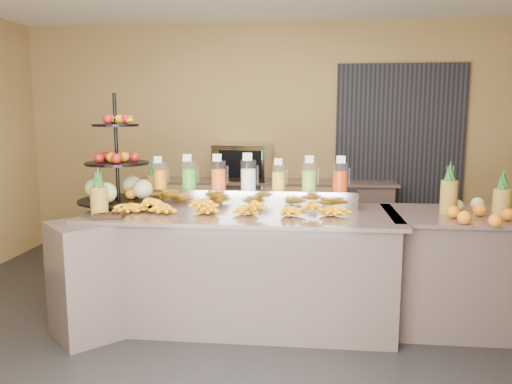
% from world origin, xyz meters
% --- Properties ---
extents(ground, '(6.00, 6.00, 0.00)m').
position_xyz_m(ground, '(0.00, 0.00, 0.00)').
color(ground, black).
rests_on(ground, ground).
extents(room_envelope, '(6.04, 5.02, 2.82)m').
position_xyz_m(room_envelope, '(0.19, 0.79, 1.88)').
color(room_envelope, olive).
rests_on(room_envelope, ground).
extents(buffet_counter, '(2.75, 1.25, 0.93)m').
position_xyz_m(buffet_counter, '(-0.12, 0.26, 0.47)').
color(buffet_counter, '#876961').
rests_on(buffet_counter, ground).
extents(right_counter, '(1.08, 0.88, 0.93)m').
position_xyz_m(right_counter, '(1.70, 0.40, 0.47)').
color(right_counter, '#876961').
rests_on(right_counter, ground).
extents(back_ledge, '(3.10, 0.55, 0.93)m').
position_xyz_m(back_ledge, '(0.00, 2.25, 0.47)').
color(back_ledge, '#876961').
rests_on(back_ledge, ground).
extents(pitcher_tray, '(1.85, 0.30, 0.15)m').
position_xyz_m(pitcher_tray, '(0.02, 0.58, 1.01)').
color(pitcher_tray, gray).
rests_on(pitcher_tray, buffet_counter).
extents(juice_pitcher_orange_a, '(0.12, 0.12, 0.29)m').
position_xyz_m(juice_pitcher_orange_a, '(-0.76, 0.58, 1.18)').
color(juice_pitcher_orange_a, silver).
rests_on(juice_pitcher_orange_a, pitcher_tray).
extents(juice_pitcher_green, '(0.13, 0.13, 0.31)m').
position_xyz_m(juice_pitcher_green, '(-0.50, 0.58, 1.18)').
color(juice_pitcher_green, silver).
rests_on(juice_pitcher_green, pitcher_tray).
extents(juice_pitcher_orange_b, '(0.13, 0.13, 0.31)m').
position_xyz_m(juice_pitcher_orange_b, '(-0.24, 0.58, 1.18)').
color(juice_pitcher_orange_b, silver).
rests_on(juice_pitcher_orange_b, pitcher_tray).
extents(juice_pitcher_milk, '(0.13, 0.14, 0.32)m').
position_xyz_m(juice_pitcher_milk, '(0.02, 0.58, 1.19)').
color(juice_pitcher_milk, silver).
rests_on(juice_pitcher_milk, pitcher_tray).
extents(juice_pitcher_lemon, '(0.11, 0.12, 0.28)m').
position_xyz_m(juice_pitcher_lemon, '(0.28, 0.58, 1.17)').
color(juice_pitcher_lemon, silver).
rests_on(juice_pitcher_lemon, pitcher_tray).
extents(juice_pitcher_lime, '(0.13, 0.13, 0.30)m').
position_xyz_m(juice_pitcher_lime, '(0.54, 0.58, 1.18)').
color(juice_pitcher_lime, silver).
rests_on(juice_pitcher_lime, pitcher_tray).
extents(juice_pitcher_orange_c, '(0.13, 0.13, 0.30)m').
position_xyz_m(juice_pitcher_orange_c, '(0.80, 0.58, 1.18)').
color(juice_pitcher_orange_c, silver).
rests_on(juice_pitcher_orange_c, pitcher_tray).
extents(banana_heap, '(1.88, 0.17, 0.16)m').
position_xyz_m(banana_heap, '(-0.10, 0.22, 1.00)').
color(banana_heap, '#FFB50C').
rests_on(banana_heap, buffet_counter).
extents(fruit_stand, '(0.77, 0.77, 0.96)m').
position_xyz_m(fruit_stand, '(-1.04, 0.41, 1.17)').
color(fruit_stand, black).
rests_on(fruit_stand, buffet_counter).
extents(condiment_caddy, '(0.25, 0.20, 0.03)m').
position_xyz_m(condiment_caddy, '(-0.98, -0.05, 0.95)').
color(condiment_caddy, black).
rests_on(condiment_caddy, buffet_counter).
extents(pineapple_left_a, '(0.13, 0.13, 0.39)m').
position_xyz_m(pineapple_left_a, '(-1.08, 0.01, 1.07)').
color(pineapple_left_a, brown).
rests_on(pineapple_left_a, buffet_counter).
extents(pineapple_left_b, '(0.13, 0.13, 0.39)m').
position_xyz_m(pineapple_left_b, '(-0.87, 0.73, 1.08)').
color(pineapple_left_b, brown).
rests_on(pineapple_left_b, buffet_counter).
extents(right_fruit_pile, '(0.50, 0.48, 0.26)m').
position_xyz_m(right_fruit_pile, '(1.80, 0.23, 1.01)').
color(right_fruit_pile, brown).
rests_on(right_fruit_pile, right_counter).
extents(oven_warmer, '(0.69, 0.53, 0.43)m').
position_xyz_m(oven_warmer, '(-0.26, 2.25, 1.14)').
color(oven_warmer, gray).
rests_on(oven_warmer, back_ledge).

